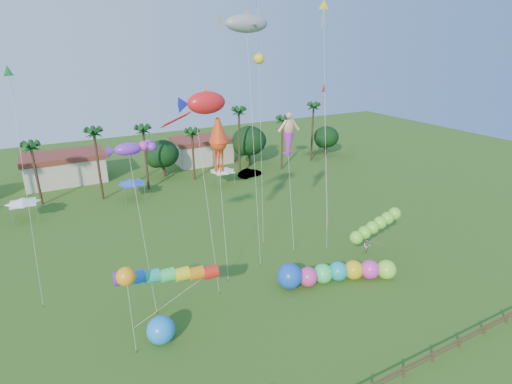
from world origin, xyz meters
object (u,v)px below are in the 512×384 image
car_b (250,173)px  spectator_b (367,246)px  blue_ball (161,330)px  caterpillar_inflatable (332,273)px

car_b → spectator_b: size_ratio=2.44×
car_b → blue_ball: blue_ball is taller
spectator_b → caterpillar_inflatable: 7.34m
caterpillar_inflatable → spectator_b: bearing=39.1°
car_b → spectator_b: spectator_b is taller
car_b → caterpillar_inflatable: size_ratio=0.35×
blue_ball → caterpillar_inflatable: bearing=0.7°
car_b → caterpillar_inflatable: bearing=155.0°
car_b → caterpillar_inflatable: (-7.83, -32.12, 0.34)m
car_b → blue_ball: size_ratio=1.89×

